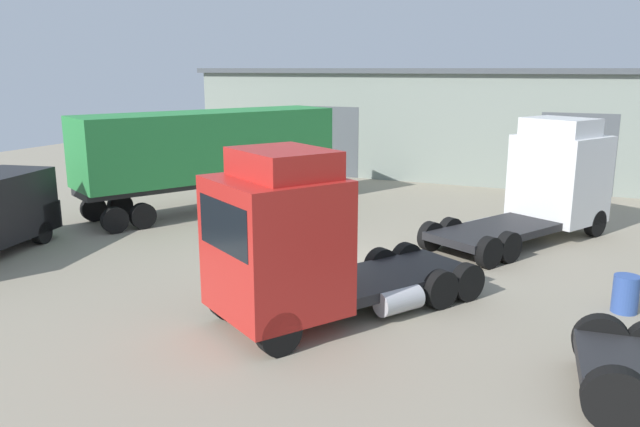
# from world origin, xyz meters

# --- Properties ---
(ground_plane) EXTENTS (60.00, 60.00, 0.00)m
(ground_plane) POSITION_xyz_m (0.00, 0.00, 0.00)
(ground_plane) COLOR gray
(warehouse_building) EXTENTS (27.62, 6.60, 5.51)m
(warehouse_building) POSITION_xyz_m (0.00, 17.04, 2.77)
(warehouse_building) COLOR gray
(warehouse_building) RESTS_ON ground_plane
(tractor_unit_white) EXTENTS (5.41, 7.07, 3.92)m
(tractor_unit_white) POSITION_xyz_m (5.39, 6.03, 1.83)
(tractor_unit_white) COLOR silver
(tractor_unit_white) RESTS_ON ground_plane
(container_trailer_green) EXTENTS (7.07, 10.16, 3.89)m
(container_trailer_green) POSITION_xyz_m (-7.06, 4.56, 2.50)
(container_trailer_green) COLOR #28843D
(container_trailer_green) RESTS_ON ground_plane
(tractor_unit_red) EXTENTS (5.49, 6.71, 3.90)m
(tractor_unit_red) POSITION_xyz_m (0.97, -4.22, 1.83)
(tractor_unit_red) COLOR red
(tractor_unit_red) RESTS_ON ground_plane
(oil_drum) EXTENTS (0.58, 0.58, 0.88)m
(oil_drum) POSITION_xyz_m (7.61, -0.52, 0.44)
(oil_drum) COLOR #33519E
(oil_drum) RESTS_ON ground_plane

